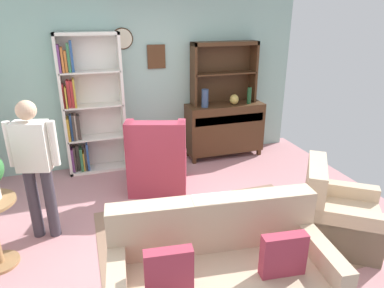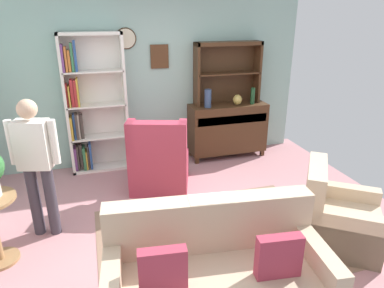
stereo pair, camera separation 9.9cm
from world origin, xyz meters
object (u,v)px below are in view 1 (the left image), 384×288
at_px(sideboard, 224,127).
at_px(couch_floral, 221,276).
at_px(bookshelf, 88,108).
at_px(wingback_chair, 158,164).
at_px(armchair_floral, 336,217).
at_px(person_reading, 35,161).
at_px(vase_tall, 205,98).
at_px(bottle_wine, 249,96).
at_px(vase_round, 234,99).
at_px(sideboard_hutch, 224,64).

bearing_deg(sideboard, couch_floral, -113.49).
bearing_deg(bookshelf, wingback_chair, -48.08).
bearing_deg(wingback_chair, armchair_floral, -48.12).
distance_m(wingback_chair, person_reading, 1.68).
height_order(bookshelf, couch_floral, bookshelf).
height_order(sideboard, vase_tall, vase_tall).
bearing_deg(person_reading, bookshelf, 69.32).
distance_m(bookshelf, wingback_chair, 1.40).
relative_size(bottle_wine, armchair_floral, 0.25).
bearing_deg(couch_floral, wingback_chair, 90.56).
relative_size(couch_floral, wingback_chair, 1.80).
bearing_deg(couch_floral, vase_round, 64.01).
relative_size(bottle_wine, couch_floral, 0.14).
bearing_deg(bottle_wine, person_reading, -155.77).
bearing_deg(armchair_floral, sideboard_hutch, 94.52).
height_order(wingback_chair, person_reading, person_reading).
xyz_separation_m(vase_tall, vase_round, (0.52, 0.01, -0.06)).
height_order(bookshelf, sideboard_hutch, bookshelf).
distance_m(sideboard, sideboard_hutch, 1.06).
xyz_separation_m(sideboard, vase_round, (0.13, -0.07, 0.50)).
bearing_deg(sideboard_hutch, armchair_floral, -85.48).
distance_m(vase_round, person_reading, 3.28).
height_order(sideboard_hutch, bottle_wine, sideboard_hutch).
xyz_separation_m(vase_tall, couch_floral, (-0.95, -2.99, -0.75)).
bearing_deg(vase_round, person_reading, -153.54).
xyz_separation_m(bottle_wine, couch_floral, (-1.73, -2.98, -0.74)).
bearing_deg(sideboard, vase_round, -27.17).
height_order(armchair_floral, wingback_chair, wingback_chair).
distance_m(bottle_wine, couch_floral, 3.53).
bearing_deg(bottle_wine, sideboard, 167.11).
xyz_separation_m(couch_floral, wingback_chair, (-0.02, 2.23, 0.07)).
bearing_deg(armchair_floral, vase_tall, 103.48).
bearing_deg(couch_floral, vase_tall, 72.47).
bearing_deg(bookshelf, vase_tall, -5.28).
xyz_separation_m(sideboard_hutch, vase_tall, (-0.39, -0.19, -0.49)).
relative_size(bookshelf, sideboard_hutch, 1.91).
height_order(vase_round, bottle_wine, bottle_wine).
bearing_deg(armchair_floral, couch_floral, -162.99).
distance_m(sideboard, bottle_wine, 0.68).
xyz_separation_m(sideboard, vase_tall, (-0.39, -0.08, 0.56)).
distance_m(sideboard, wingback_chair, 1.60).
bearing_deg(sideboard, bottle_wine, -12.89).
height_order(sideboard_hutch, person_reading, sideboard_hutch).
bearing_deg(bottle_wine, couch_floral, -120.04).
height_order(sideboard, sideboard_hutch, sideboard_hutch).
height_order(bookshelf, bottle_wine, bookshelf).
relative_size(sideboard_hutch, vase_tall, 3.77).
distance_m(sideboard, vase_round, 0.52).
relative_size(armchair_floral, wingback_chair, 1.02).
height_order(sideboard_hutch, vase_tall, sideboard_hutch).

